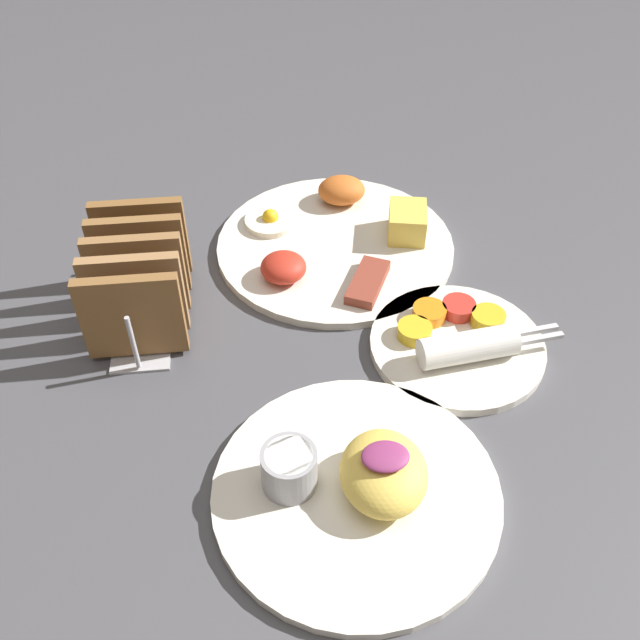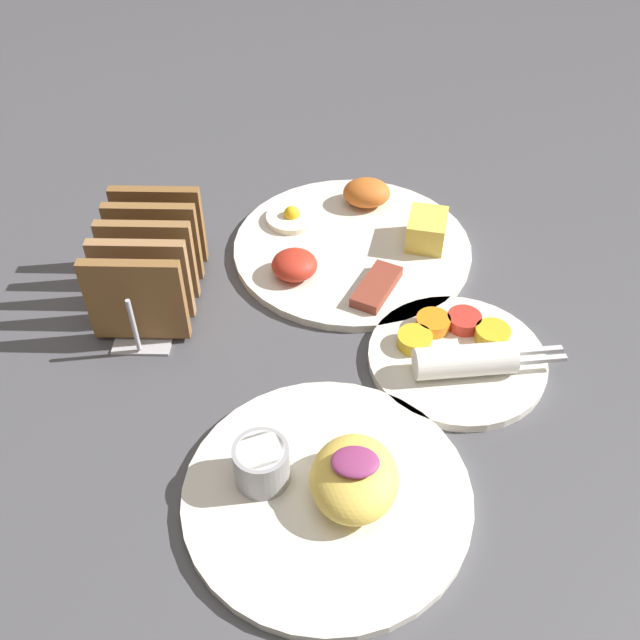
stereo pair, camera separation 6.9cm
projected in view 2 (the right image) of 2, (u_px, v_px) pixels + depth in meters
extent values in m
plane|color=#47474C|center=(323.00, 350.00, 0.74)|extent=(3.00, 3.00, 0.00)
cylinder|color=silver|center=(352.00, 248.00, 0.86)|extent=(0.28, 0.28, 0.01)
cube|color=#E5C64C|center=(427.00, 230.00, 0.85)|extent=(0.05, 0.06, 0.04)
ellipsoid|color=#C66023|center=(367.00, 193.00, 0.91)|extent=(0.06, 0.05, 0.03)
cylinder|color=#F4EACC|center=(292.00, 218.00, 0.89)|extent=(0.06, 0.06, 0.01)
sphere|color=yellow|center=(292.00, 214.00, 0.88)|extent=(0.02, 0.02, 0.02)
ellipsoid|color=red|center=(294.00, 265.00, 0.80)|extent=(0.05, 0.05, 0.03)
cube|color=brown|center=(377.00, 287.00, 0.79)|extent=(0.06, 0.08, 0.01)
cylinder|color=silver|center=(457.00, 359.00, 0.72)|extent=(0.18, 0.18, 0.01)
cylinder|color=gold|center=(492.00, 334.00, 0.73)|extent=(0.04, 0.04, 0.01)
cylinder|color=red|center=(464.00, 321.00, 0.75)|extent=(0.04, 0.04, 0.01)
cylinder|color=orange|center=(433.00, 323.00, 0.75)|extent=(0.04, 0.04, 0.01)
cylinder|color=gold|center=(414.00, 340.00, 0.73)|extent=(0.04, 0.04, 0.01)
cylinder|color=white|center=(465.00, 361.00, 0.69)|extent=(0.10, 0.04, 0.03)
cube|color=silver|center=(537.00, 351.00, 0.70)|extent=(0.05, 0.01, 0.00)
cube|color=silver|center=(541.00, 359.00, 0.69)|extent=(0.05, 0.01, 0.00)
cylinder|color=silver|center=(327.00, 494.00, 0.61)|extent=(0.25, 0.25, 0.01)
ellipsoid|color=#EAC651|center=(354.00, 478.00, 0.59)|extent=(0.08, 0.09, 0.04)
ellipsoid|color=#8C3366|center=(355.00, 462.00, 0.58)|extent=(0.04, 0.03, 0.01)
cylinder|color=#99999E|center=(262.00, 464.00, 0.60)|extent=(0.05, 0.05, 0.04)
cylinder|color=white|center=(260.00, 453.00, 0.59)|extent=(0.04, 0.04, 0.01)
cube|color=#B7B7BC|center=(156.00, 296.00, 0.80)|extent=(0.06, 0.18, 0.01)
cube|color=brown|center=(136.00, 300.00, 0.72)|extent=(0.10, 0.01, 0.10)
cube|color=#986F46|center=(142.00, 279.00, 0.74)|extent=(0.10, 0.01, 0.10)
cube|color=olive|center=(148.00, 260.00, 0.76)|extent=(0.10, 0.01, 0.10)
cube|color=brown|center=(154.00, 242.00, 0.79)|extent=(0.10, 0.01, 0.10)
cube|color=brown|center=(159.00, 225.00, 0.81)|extent=(0.10, 0.01, 0.10)
cylinder|color=#B7B7BC|center=(134.00, 325.00, 0.71)|extent=(0.01, 0.01, 0.07)
cylinder|color=#B7B7BC|center=(165.00, 224.00, 0.83)|extent=(0.01, 0.01, 0.07)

